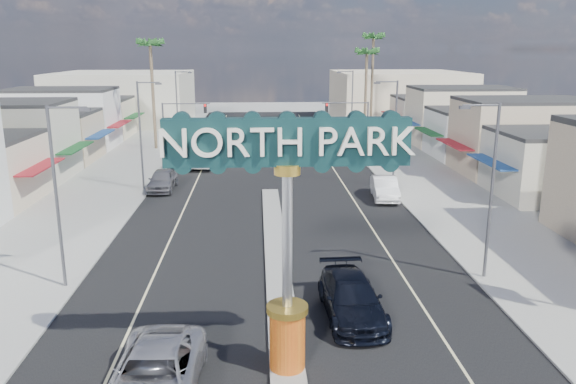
{
  "coord_description": "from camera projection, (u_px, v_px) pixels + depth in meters",
  "views": [
    {
      "loc": [
        -0.98,
        -16.38,
        11.49
      ],
      "look_at": [
        0.49,
        10.55,
        4.61
      ],
      "focal_mm": 35.0,
      "sensor_mm": 36.0,
      "label": 1
    }
  ],
  "objects": [
    {
      "name": "median_island",
      "position": [
        276.0,
        254.0,
        32.27
      ],
      "size": [
        1.3,
        30.0,
        0.16
      ],
      "primitive_type": "cube",
      "color": "gray",
      "rests_on": "ground"
    },
    {
      "name": "streetlight_r_far",
      "position": [
        351.0,
        104.0,
        68.36
      ],
      "size": [
        2.03,
        0.22,
        9.0
      ],
      "color": "#47474C",
      "rests_on": "ground"
    },
    {
      "name": "streetlight_l_near",
      "position": [
        59.0,
        189.0,
        26.61
      ],
      "size": [
        2.03,
        0.22,
        9.0
      ],
      "color": "#47474C",
      "rests_on": "ground"
    },
    {
      "name": "storefront_row_right",
      "position": [
        488.0,
        130.0,
        60.88
      ],
      "size": [
        12.0,
        42.0,
        6.0
      ],
      "primitive_type": "cube",
      "color": "#B7B29E",
      "rests_on": "ground"
    },
    {
      "name": "sidewalk_right",
      "position": [
        431.0,
        185.0,
        48.5
      ],
      "size": [
        8.0,
        120.0,
        0.12
      ],
      "primitive_type": "cube",
      "color": "gray",
      "rests_on": "ground"
    },
    {
      "name": "backdrop_far_right",
      "position": [
        398.0,
        97.0,
        91.49
      ],
      "size": [
        20.0,
        20.0,
        8.0
      ],
      "primitive_type": "cube",
      "color": "beige",
      "rests_on": "ground"
    },
    {
      "name": "palm_right_far",
      "position": [
        373.0,
        43.0,
        76.47
      ],
      "size": [
        2.6,
        2.6,
        14.1
      ],
      "color": "brown",
      "rests_on": "ground"
    },
    {
      "name": "suv_right",
      "position": [
        352.0,
        298.0,
        24.68
      ],
      "size": [
        2.64,
        6.05,
        1.73
      ],
      "primitive_type": "imported",
      "rotation": [
        0.0,
        0.0,
        0.04
      ],
      "color": "black",
      "rests_on": "ground"
    },
    {
      "name": "city_bus",
      "position": [
        208.0,
        143.0,
        59.41
      ],
      "size": [
        4.37,
        13.39,
        3.66
      ],
      "primitive_type": "imported",
      "rotation": [
        0.0,
        0.0,
        -0.1
      ],
      "color": "white",
      "rests_on": "ground"
    },
    {
      "name": "streetlight_l_mid",
      "position": [
        142.0,
        130.0,
        45.96
      ],
      "size": [
        2.03,
        0.22,
        9.0
      ],
      "color": "#47474C",
      "rests_on": "ground"
    },
    {
      "name": "streetlight_l_far",
      "position": [
        178.0,
        104.0,
        67.25
      ],
      "size": [
        2.03,
        0.22,
        9.0
      ],
      "color": "#47474C",
      "rests_on": "ground"
    },
    {
      "name": "suv_left",
      "position": [
        154.0,
        377.0,
        18.73
      ],
      "size": [
        3.13,
        6.43,
        1.76
      ],
      "primitive_type": "imported",
      "rotation": [
        0.0,
        0.0,
        -0.03
      ],
      "color": "silver",
      "rests_on": "ground"
    },
    {
      "name": "palm_left_far",
      "position": [
        150.0,
        49.0,
        63.59
      ],
      "size": [
        2.6,
        2.6,
        13.1
      ],
      "color": "brown",
      "rests_on": "ground"
    },
    {
      "name": "car_parked_right",
      "position": [
        385.0,
        188.0,
        44.27
      ],
      "size": [
        2.34,
        5.41,
        1.73
      ],
      "primitive_type": "imported",
      "rotation": [
        0.0,
        0.0,
        -0.1
      ],
      "color": "white",
      "rests_on": "ground"
    },
    {
      "name": "car_parked_left",
      "position": [
        162.0,
        180.0,
        46.98
      ],
      "size": [
        2.09,
        5.12,
        1.74
      ],
      "primitive_type": "imported",
      "rotation": [
        0.0,
        0.0,
        -0.01
      ],
      "color": "slate",
      "rests_on": "ground"
    },
    {
      "name": "streetlight_r_near",
      "position": [
        489.0,
        183.0,
        27.72
      ],
      "size": [
        2.03,
        0.22,
        9.0
      ],
      "color": "#47474C",
      "rests_on": "ground"
    },
    {
      "name": "backdrop_far_left",
      "position": [
        125.0,
        98.0,
        89.15
      ],
      "size": [
        20.0,
        20.0,
        8.0
      ],
      "primitive_type": "cube",
      "color": "#B7B29E",
      "rests_on": "ground"
    },
    {
      "name": "traffic_signal_left",
      "position": [
        180.0,
        119.0,
        59.77
      ],
      "size": [
        5.09,
        0.45,
        6.0
      ],
      "color": "#47474C",
      "rests_on": "ground"
    },
    {
      "name": "storefront_row_left",
      "position": [
        36.0,
        133.0,
        58.33
      ],
      "size": [
        12.0,
        42.0,
        6.0
      ],
      "primitive_type": "cube",
      "color": "beige",
      "rests_on": "ground"
    },
    {
      "name": "palm_right_mid",
      "position": [
        367.0,
        57.0,
        71.0
      ],
      "size": [
        2.6,
        2.6,
        12.1
      ],
      "color": "brown",
      "rests_on": "ground"
    },
    {
      "name": "ground",
      "position": [
        270.0,
        188.0,
        47.77
      ],
      "size": [
        160.0,
        160.0,
        0.0
      ],
      "primitive_type": "plane",
      "color": "gray",
      "rests_on": "ground"
    },
    {
      "name": "streetlight_r_mid",
      "position": [
        393.0,
        128.0,
        47.07
      ],
      "size": [
        2.03,
        0.22,
        9.0
      ],
      "color": "#47474C",
      "rests_on": "ground"
    },
    {
      "name": "road",
      "position": [
        270.0,
        188.0,
        47.77
      ],
      "size": [
        20.0,
        120.0,
        0.01
      ],
      "primitive_type": "cube",
      "color": "black",
      "rests_on": "ground"
    },
    {
      "name": "gateway_sign",
      "position": [
        287.0,
        217.0,
        19.19
      ],
      "size": [
        8.2,
        1.5,
        9.15
      ],
      "color": "red",
      "rests_on": "median_island"
    },
    {
      "name": "sidewalk_left",
      "position": [
        103.0,
        190.0,
        47.01
      ],
      "size": [
        8.0,
        120.0,
        0.12
      ],
      "primitive_type": "cube",
      "color": "gray",
      "rests_on": "ground"
    },
    {
      "name": "traffic_signal_right",
      "position": [
        351.0,
        118.0,
        60.74
      ],
      "size": [
        5.09,
        0.45,
        6.0
      ],
      "color": "#47474C",
      "rests_on": "ground"
    }
  ]
}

